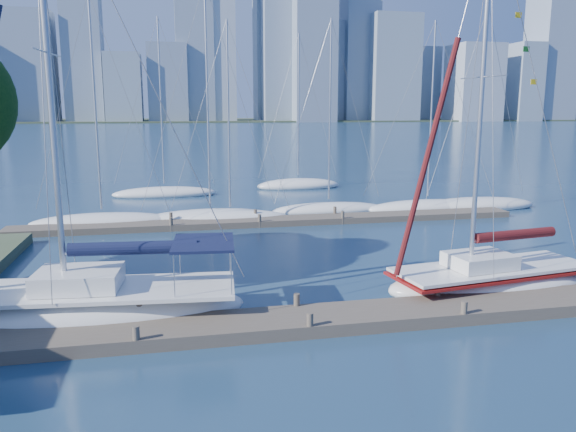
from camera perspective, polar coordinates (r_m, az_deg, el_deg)
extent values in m
plane|color=#162947|center=(17.96, 1.53, -11.23)|extent=(700.00, 700.00, 0.00)
cube|color=brown|center=(17.89, 1.53, -10.64)|extent=(26.00, 2.00, 0.40)
cube|color=brown|center=(33.38, -1.43, -0.53)|extent=(30.00, 1.80, 0.36)
cube|color=#38472D|center=(336.29, -11.25, 9.45)|extent=(800.00, 100.00, 1.50)
ellipsoid|color=white|center=(19.40, -18.39, -9.24)|extent=(9.46, 3.81, 1.62)
cube|color=white|center=(19.16, -18.52, -7.12)|extent=(8.76, 3.51, 0.13)
cube|color=white|center=(19.20, -20.49, -6.03)|extent=(2.75, 2.18, 0.59)
cylinder|color=silver|center=(18.58, -23.13, 12.98)|extent=(0.19, 0.19, 13.27)
cylinder|color=silver|center=(18.63, -15.41, -3.47)|extent=(4.37, 0.49, 0.11)
cylinder|color=black|center=(18.60, -15.43, -3.15)|extent=(4.05, 0.78, 0.43)
cube|color=black|center=(18.37, -8.59, -2.71)|extent=(2.16, 2.73, 0.09)
ellipsoid|color=white|center=(22.57, 19.87, -6.59)|extent=(8.43, 3.78, 1.43)
cube|color=white|center=(22.39, 19.98, -4.96)|extent=(7.81, 3.48, 0.11)
cube|color=white|center=(21.95, 18.88, -4.30)|extent=(2.50, 2.04, 0.52)
cylinder|color=silver|center=(21.02, 19.06, 11.50)|extent=(0.17, 0.17, 12.51)
cylinder|color=silver|center=(22.76, 22.05, -2.01)|extent=(3.83, 0.63, 0.10)
cylinder|color=#4A1012|center=(22.74, 22.06, -1.78)|extent=(3.56, 0.87, 0.38)
cube|color=maroon|center=(22.43, 19.95, -5.36)|extent=(7.99, 3.61, 0.10)
ellipsoid|color=white|center=(34.70, -18.32, -0.61)|extent=(8.51, 4.79, 1.11)
cylinder|color=silver|center=(34.08, -19.01, 10.69)|extent=(0.12, 0.12, 12.01)
ellipsoid|color=white|center=(34.65, -7.87, -0.18)|extent=(8.39, 3.17, 1.09)
cylinder|color=silver|center=(34.04, -8.19, 11.88)|extent=(0.12, 0.12, 12.90)
ellipsoid|color=white|center=(34.30, -5.86, -0.27)|extent=(7.42, 3.42, 1.01)
cylinder|color=silver|center=(33.67, -6.07, 10.08)|extent=(0.11, 0.11, 10.86)
ellipsoid|color=white|center=(37.14, 4.15, 0.61)|extent=(7.98, 3.57, 1.02)
cylinder|color=silver|center=(36.56, 4.29, 10.58)|extent=(0.11, 0.11, 11.37)
ellipsoid|color=white|center=(38.95, 13.93, 0.82)|extent=(8.74, 5.22, 1.11)
cylinder|color=silver|center=(38.40, 14.37, 10.33)|extent=(0.12, 0.12, 11.27)
ellipsoid|color=white|center=(40.55, 18.55, 0.98)|extent=(8.99, 4.36, 1.20)
cylinder|color=silver|center=(40.02, 19.15, 10.88)|extent=(0.13, 0.13, 12.22)
ellipsoid|color=white|center=(45.23, -12.42, 2.24)|extent=(8.34, 4.23, 1.11)
cylinder|color=silver|center=(44.76, -12.79, 11.23)|extent=(0.12, 0.12, 12.53)
ellipsoid|color=white|center=(48.70, 1.05, 3.12)|extent=(7.49, 3.54, 1.25)
cylinder|color=silver|center=(48.26, 1.08, 11.14)|extent=(0.14, 0.14, 11.77)
cube|color=slate|center=(311.42, -24.67, 13.56)|extent=(22.67, 17.63, 53.84)
cube|color=#8B97A6|center=(328.71, -19.83, 12.01)|extent=(15.99, 17.61, 34.56)
cube|color=gray|center=(302.11, -16.32, 12.35)|extent=(17.66, 19.81, 34.31)
cube|color=slate|center=(303.16, -12.13, 13.04)|extent=(19.89, 16.86, 39.60)
cube|color=#8B97A6|center=(308.65, -7.32, 17.13)|extent=(18.97, 14.99, 82.43)
cube|color=gray|center=(327.28, -1.96, 16.46)|extent=(15.65, 17.46, 78.14)
cube|color=slate|center=(305.89, 2.60, 17.06)|extent=(21.67, 18.95, 80.34)
cube|color=#8B97A6|center=(325.80, 5.44, 14.29)|extent=(15.32, 17.11, 53.64)
cube|color=gray|center=(319.80, 10.58, 14.49)|extent=(25.91, 18.80, 56.56)
cube|color=slate|center=(359.28, 13.44, 12.88)|extent=(16.42, 17.52, 43.13)
cube|color=#8B97A6|center=(339.87, 18.34, 12.69)|extent=(25.09, 23.94, 42.15)
cube|color=gray|center=(356.00, 22.68, 12.39)|extent=(15.05, 21.38, 43.30)
cube|color=slate|center=(371.45, 25.24, 15.77)|extent=(21.60, 23.60, 90.64)
cube|color=#8B97A6|center=(402.15, 26.61, 13.34)|extent=(17.27, 17.08, 64.60)
cube|color=slate|center=(312.89, -20.33, 19.26)|extent=(18.55, 18.00, 112.47)
cube|color=slate|center=(309.77, -9.59, 18.97)|extent=(19.23, 18.00, 103.05)
cube|color=slate|center=(316.06, -0.92, 20.21)|extent=(18.42, 18.00, 116.83)
cube|color=slate|center=(324.70, 7.24, 15.99)|extent=(18.82, 18.00, 73.15)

